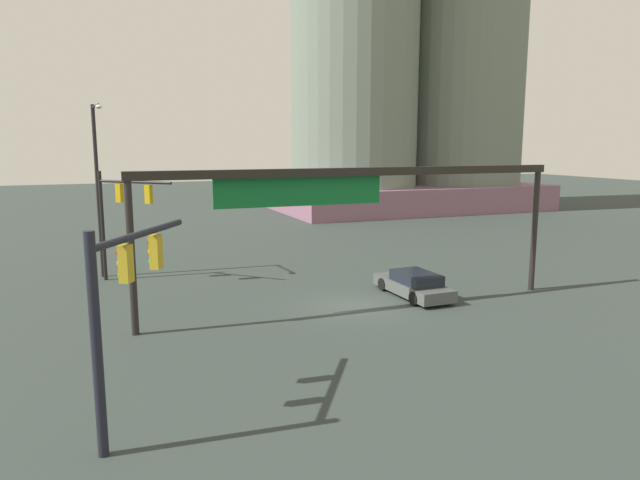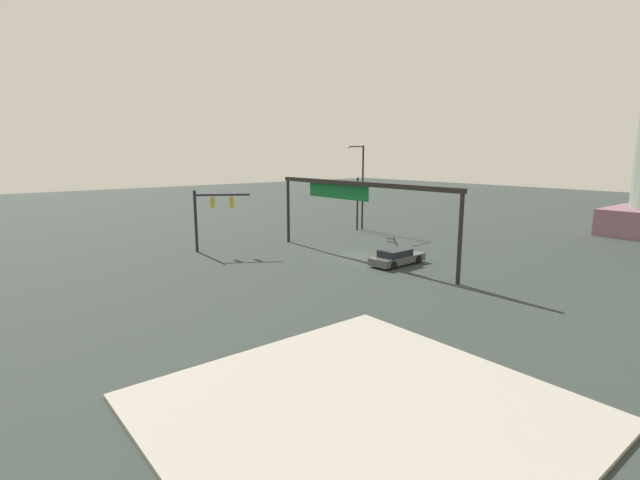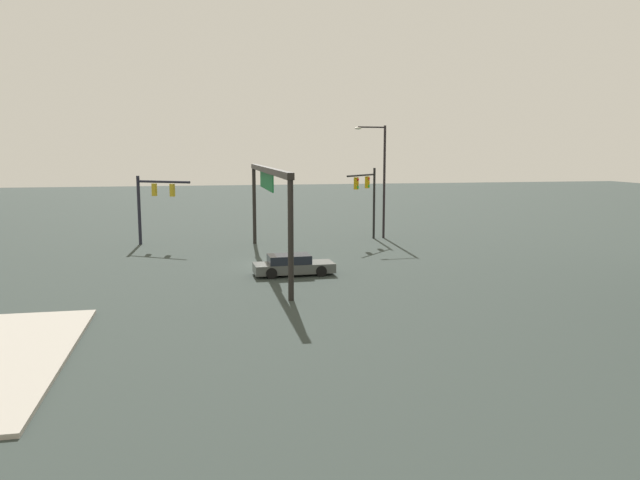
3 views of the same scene
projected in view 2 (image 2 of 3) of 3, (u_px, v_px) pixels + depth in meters
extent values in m
plane|color=#2D3633|center=(361.00, 258.00, 37.43)|extent=(182.95, 182.95, 0.00)
cube|color=#A49E92|center=(362.00, 409.00, 15.11)|extent=(12.53, 12.74, 0.15)
cylinder|color=black|center=(196.00, 221.00, 39.34)|extent=(0.25, 0.25, 5.33)
cylinder|color=black|center=(222.00, 195.00, 39.21)|extent=(2.61, 4.02, 0.19)
cube|color=#B1951D|center=(213.00, 202.00, 39.22)|extent=(0.39, 0.41, 0.95)
cylinder|color=red|center=(213.00, 199.00, 39.32)|extent=(0.16, 0.20, 0.20)
cylinder|color=orange|center=(213.00, 202.00, 39.38)|extent=(0.16, 0.20, 0.20)
cylinder|color=green|center=(213.00, 206.00, 39.44)|extent=(0.16, 0.20, 0.20)
cube|color=#B1951D|center=(232.00, 202.00, 39.42)|extent=(0.39, 0.41, 0.95)
cylinder|color=red|center=(232.00, 198.00, 39.52)|extent=(0.16, 0.20, 0.20)
cylinder|color=orange|center=(232.00, 202.00, 39.58)|extent=(0.16, 0.20, 0.20)
cylinder|color=green|center=(232.00, 205.00, 39.64)|extent=(0.16, 0.20, 0.20)
cylinder|color=black|center=(357.00, 204.00, 50.68)|extent=(0.19, 0.19, 5.84)
cylinder|color=black|center=(358.00, 183.00, 48.03)|extent=(3.37, 3.19, 0.14)
cube|color=#BB940E|center=(358.00, 189.00, 49.12)|extent=(0.41, 0.41, 0.95)
cylinder|color=red|center=(359.00, 186.00, 49.06)|extent=(0.19, 0.18, 0.20)
cylinder|color=orange|center=(359.00, 189.00, 49.11)|extent=(0.19, 0.18, 0.20)
cylinder|color=green|center=(359.00, 191.00, 49.17)|extent=(0.19, 0.18, 0.20)
cube|color=#BB940E|center=(358.00, 190.00, 47.31)|extent=(0.41, 0.41, 0.95)
cylinder|color=red|center=(359.00, 187.00, 47.24)|extent=(0.19, 0.18, 0.20)
cylinder|color=orange|center=(359.00, 190.00, 47.30)|extent=(0.19, 0.18, 0.20)
cylinder|color=green|center=(359.00, 193.00, 47.35)|extent=(0.19, 0.18, 0.20)
cylinder|color=black|center=(363.00, 188.00, 51.00)|extent=(0.20, 0.20, 9.27)
cylinder|color=black|center=(356.00, 147.00, 49.34)|extent=(0.40, 2.37, 0.12)
ellipsoid|color=silver|center=(349.00, 147.00, 48.52)|extent=(0.37, 0.63, 0.20)
cylinder|color=black|center=(288.00, 212.00, 43.79)|extent=(0.28, 0.28, 5.88)
cylinder|color=black|center=(460.00, 240.00, 29.36)|extent=(0.28, 0.28, 5.88)
cube|color=black|center=(358.00, 184.00, 36.00)|extent=(19.35, 0.35, 0.35)
cube|color=#10662E|center=(337.00, 190.00, 38.29)|extent=(7.28, 0.08, 1.43)
cube|color=#4B4F4D|center=(397.00, 259.00, 35.19)|extent=(1.90, 4.75, 0.55)
cube|color=black|center=(395.00, 253.00, 34.91)|extent=(1.63, 2.49, 0.50)
cylinder|color=black|center=(401.00, 256.00, 36.76)|extent=(0.24, 0.65, 0.64)
cylinder|color=black|center=(418.00, 259.00, 35.53)|extent=(0.24, 0.65, 0.64)
cylinder|color=black|center=(376.00, 261.00, 34.89)|extent=(0.24, 0.65, 0.64)
cylinder|color=black|center=(393.00, 265.00, 33.66)|extent=(0.24, 0.65, 0.64)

